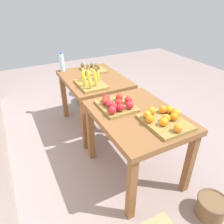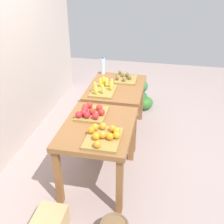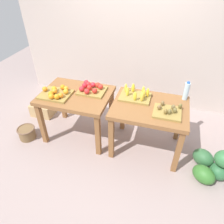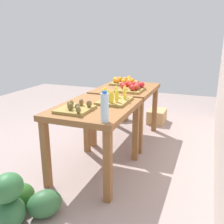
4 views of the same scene
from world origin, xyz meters
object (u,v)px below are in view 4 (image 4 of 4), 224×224
Objects in this scene: banana_crate at (114,98)px; kiwi_bin at (76,108)px; display_table_right at (95,117)px; water_bottle at (105,108)px; orange_bin at (124,81)px; apple_bin at (132,87)px; wicker_basket at (122,114)px; display_table_left at (127,95)px; cardboard_produce_box at (157,116)px; watermelon_pile at (21,201)px.

banana_crate is 1.19× the size of kiwi_bin.
water_bottle reaches higher than display_table_right.
orange_bin is 0.52m from apple_bin.
display_table_right is 0.30m from kiwi_bin.
wicker_basket is (-2.16, -0.25, -0.72)m from kiwi_bin.
apple_bin is at bearing 25.97° from wicker_basket.
orange_bin is (-0.25, -0.13, 0.16)m from display_table_left.
apple_bin is 1.38m from water_bottle.
kiwi_bin is 2.39m from cardboard_produce_box.
banana_crate is 1.10× the size of cardboard_produce_box.
kiwi_bin is at bearing 166.86° from watermelon_pile.
orange_bin reaches higher than display_table_left.
water_bottle is at bearing 131.23° from watermelon_pile.
banana_crate is at bearing 148.72° from display_table_right.
watermelon_pile is at bearing -13.14° from kiwi_bin.
wicker_basket is at bearing -154.03° from apple_bin.
apple_bin is at bearing 168.56° from kiwi_bin.
orange_bin is 1.53× the size of wicker_basket.
orange_bin is 1.60m from kiwi_bin.
wicker_basket is 0.66m from cardboard_produce_box.
watermelon_pile is (2.07, -0.26, -0.50)m from display_table_left.
kiwi_bin reaches higher than display_table_right.
orange_bin is 1.00× the size of banana_crate.
kiwi_bin is 0.47m from water_bottle.
banana_crate is at bearing 16.27° from wicker_basket.
watermelon_pile is (0.71, -0.17, -0.65)m from kiwi_bin.
display_table_right is 2.60× the size of apple_bin.
orange_bin is 1.10× the size of cardboard_produce_box.
display_table_right is 0.32m from banana_crate.
water_bottle is at bearing 13.81° from banana_crate.
kiwi_bin is 0.55× the size of watermelon_pile.
wicker_basket is (-1.92, -0.35, -0.57)m from display_table_right.
watermelon_pile is at bearing -12.09° from apple_bin.
apple_bin is at bearing 171.59° from display_table_right.
banana_crate reaches higher than cardboard_produce_box.
water_bottle reaches higher than banana_crate.
orange_bin is at bearing 176.58° from watermelon_pile.
display_table_left is at bearing 27.12° from orange_bin.
kiwi_bin is at bearing -22.47° from display_table_right.
kiwi_bin is 2.29m from wicker_basket.
display_table_right is 2.03m from wicker_basket.
cardboard_produce_box is at bearing 171.51° from display_table_right.
watermelon_pile is (0.50, -0.57, -0.75)m from water_bottle.
display_table_left is 1.55× the size of watermelon_pile.
cardboard_produce_box is (-0.09, 0.65, 0.01)m from wicker_basket.
display_table_right is (1.12, 0.00, 0.00)m from display_table_left.
kiwi_bin reaches higher than display_table_left.
water_bottle is 0.42× the size of watermelon_pile.
display_table_left reaches higher than wicker_basket.
banana_crate is (1.13, 0.27, 0.01)m from orange_bin.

